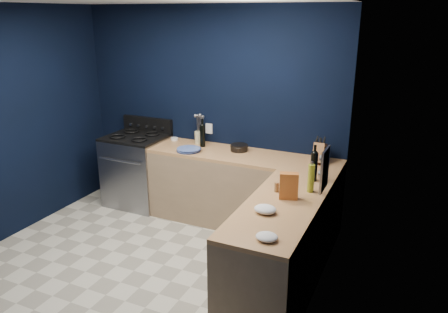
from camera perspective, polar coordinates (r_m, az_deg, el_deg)
The scene contains 26 objects.
floor at distance 4.65m, azimuth -11.76°, elevation -14.60°, with size 3.50×3.50×0.02m, color beige.
wall_back at distance 5.54m, azimuth -1.90°, elevation 5.95°, with size 3.50×0.02×2.60m, color black.
wall_right at distance 3.37m, azimuth 11.69°, elevation -2.74°, with size 0.02×3.50×2.60m, color black.
cab_back at distance 5.29m, azimuth 2.47°, elevation -4.59°, with size 2.30×0.63×0.86m, color #957859.
top_back at distance 5.13m, azimuth 2.54°, elevation 0.05°, with size 2.30×0.63×0.04m, color brown.
cab_right at distance 4.07m, azimuth 7.31°, elevation -12.23°, with size 0.63×1.67×0.86m, color #957859.
top_right at distance 3.86m, azimuth 7.57°, elevation -6.47°, with size 0.63×1.67×0.04m, color brown.
gas_range at distance 5.97m, azimuth -11.30°, elevation -1.90°, with size 0.76×0.66×0.92m, color gray.
oven_door at distance 5.74m, azimuth -13.12°, elevation -2.97°, with size 0.59×0.02×0.42m, color black.
cooktop at distance 5.83m, azimuth -11.59°, elevation 2.49°, with size 0.76×0.66×0.03m, color black.
backguard at distance 6.03m, azimuth -9.99°, elevation 4.17°, with size 0.76×0.06×0.20m, color black.
spice_panel at distance 3.92m, azimuth 13.11°, elevation -1.66°, with size 0.02×0.28×0.38m, color gray.
wall_outlet at distance 5.58m, azimuth -1.98°, elevation 3.70°, with size 0.09×0.02×0.13m, color white.
plate_stack at distance 5.26m, azimuth -4.68°, elevation 0.90°, with size 0.29×0.29×0.04m, color #4458A3.
ramekin at distance 5.73m, azimuth -6.53°, elevation 2.31°, with size 0.09×0.09×0.04m, color white.
utensil_crock at distance 5.55m, azimuth -3.23°, elevation 2.52°, with size 0.13×0.13×0.16m, color beige.
wine_bottle_back at distance 5.40m, azimuth -2.83°, elevation 2.73°, with size 0.07×0.07×0.27m, color black.
lemon_basket at distance 5.25m, azimuth 1.99°, elevation 1.17°, with size 0.21×0.21×0.08m, color black.
knife_block at distance 4.94m, azimuth 12.46°, elevation 0.47°, with size 0.12×0.20×0.22m, color brown.
wine_bottle_right at distance 4.37m, azimuth 11.73°, elevation -1.35°, with size 0.07×0.07×0.29m, color black.
oil_bottle at distance 4.10m, azimuth 11.37°, elevation -2.83°, with size 0.06×0.06×0.27m, color olive.
spice_jar_near at distance 4.08m, azimuth 6.93°, elevation -4.02°, with size 0.04×0.04×0.09m, color olive.
spice_jar_far at distance 4.18m, azimuth 8.31°, elevation -3.47°, with size 0.05×0.05×0.10m, color olive.
crouton_bag at distance 3.92m, azimuth 8.51°, elevation -3.86°, with size 0.17×0.08×0.24m, color #AA3B24.
towel_front at distance 3.66m, azimuth 5.44°, elevation -6.91°, with size 0.19×0.16×0.07m, color white.
towel_end at distance 3.26m, azimuth 5.65°, elevation -10.46°, with size 0.17×0.15×0.05m, color white.
Camera 1 is at (2.42, -3.08, 2.49)m, focal length 34.77 mm.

